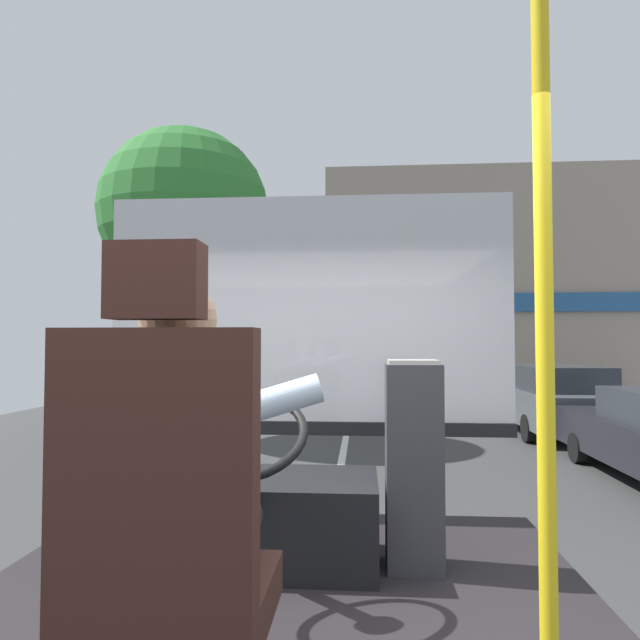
% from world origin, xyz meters
% --- Properties ---
extents(ground, '(18.00, 44.00, 0.06)m').
position_xyz_m(ground, '(0.00, 8.80, -0.02)').
color(ground, '#3A3A3A').
extents(driver_seat, '(0.48, 0.48, 1.27)m').
position_xyz_m(driver_seat, '(-0.15, -0.49, 1.37)').
color(driver_seat, black).
rests_on(driver_seat, bus_floor).
extents(bus_driver, '(0.74, 0.53, 0.79)m').
position_xyz_m(bus_driver, '(-0.15, -0.39, 1.55)').
color(bus_driver, black).
rests_on(bus_driver, driver_seat).
extents(steering_console, '(1.10, 1.01, 0.83)m').
position_xyz_m(steering_console, '(-0.15, 0.78, 1.07)').
color(steering_console, black).
rests_on(steering_console, bus_floor).
extents(handrail_pole, '(0.04, 0.04, 2.21)m').
position_xyz_m(handrail_pole, '(0.78, -0.45, 1.95)').
color(handrail_pole, yellow).
rests_on(handrail_pole, bus_floor).
extents(fare_box, '(0.25, 0.25, 0.95)m').
position_xyz_m(fare_box, '(0.57, 0.79, 1.32)').
color(fare_box, '#333338').
rests_on(fare_box, bus_floor).
extents(windshield_panel, '(2.50, 0.08, 1.48)m').
position_xyz_m(windshield_panel, '(0.00, 1.62, 1.89)').
color(windshield_panel, silver).
extents(street_tree, '(3.32, 3.32, 6.09)m').
position_xyz_m(street_tree, '(-3.16, 9.02, 4.40)').
color(street_tree, '#4C3828').
rests_on(street_tree, ground).
extents(shop_building, '(13.11, 5.24, 7.74)m').
position_xyz_m(shop_building, '(5.66, 19.46, 3.87)').
color(shop_building, gray).
rests_on(shop_building, ground).
extents(parked_car_charcoal, '(1.94, 4.04, 1.40)m').
position_xyz_m(parked_car_charcoal, '(4.32, 10.29, 0.72)').
color(parked_car_charcoal, '#474C51').
rests_on(parked_car_charcoal, ground).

